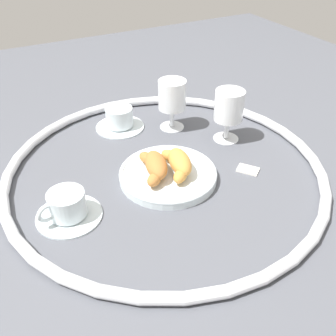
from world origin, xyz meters
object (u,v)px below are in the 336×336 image
coffee_cup_far (67,207)px  sugar_packet (248,169)px  pastry_plate (168,174)px  juice_glass_left (229,107)px  juice_glass_right (172,97)px  croissant_large (178,163)px  croissant_small (155,166)px  coffee_cup_near (119,119)px

coffee_cup_far → sugar_packet: (-0.04, -0.43, -0.02)m
pastry_plate → juice_glass_left: (0.08, -0.22, 0.08)m
coffee_cup_far → juice_glass_right: (0.23, -0.36, 0.07)m
pastry_plate → croissant_large: 0.04m
croissant_small → juice_glass_left: bearing=-73.2°
sugar_packet → croissant_small: bearing=34.7°
coffee_cup_far → sugar_packet: 0.43m
croissant_large → coffee_cup_near: bearing=6.5°
juice_glass_left → pastry_plate: bearing=110.7°
coffee_cup_near → juice_glass_left: juice_glass_left is taller
croissant_small → pastry_plate: bearing=-105.3°
pastry_plate → juice_glass_right: size_ratio=1.62×
pastry_plate → juice_glass_right: juice_glass_right is taller
coffee_cup_far → juice_glass_right: bearing=-57.9°
croissant_large → croissant_small: 0.06m
pastry_plate → sugar_packet: (-0.06, -0.18, -0.01)m
pastry_plate → sugar_packet: 0.20m
croissant_small → juice_glass_left: 0.27m
pastry_plate → croissant_small: size_ratio=1.71×
croissant_small → coffee_cup_far: bearing=97.7°
pastry_plate → croissant_small: 0.04m
pastry_plate → coffee_cup_near: size_ratio=1.67×
coffee_cup_near → coffee_cup_far: size_ratio=1.00×
croissant_large → coffee_cup_near: croissant_large is taller
pastry_plate → coffee_cup_near: (0.28, 0.01, 0.01)m
pastry_plate → coffee_cup_far: size_ratio=1.67×
croissant_large → coffee_cup_near: size_ratio=0.98×
juice_glass_left → sugar_packet: size_ratio=2.80×
croissant_small → juice_glass_left: size_ratio=0.95×
croissant_small → sugar_packet: bearing=-107.9°
coffee_cup_near → juice_glass_right: 0.16m
juice_glass_left → coffee_cup_far: bearing=102.7°
croissant_large → sugar_packet: size_ratio=2.68×
croissant_large → coffee_cup_far: (-0.01, 0.27, -0.02)m
juice_glass_right → sugar_packet: 0.29m
coffee_cup_far → sugar_packet: bearing=-95.5°
croissant_small → juice_glass_left: juice_glass_left is taller
pastry_plate → sugar_packet: size_ratio=4.54×
juice_glass_left → sugar_packet: juice_glass_left is taller
coffee_cup_far → coffee_cup_near: bearing=-38.2°
juice_glass_left → croissant_large: bearing=114.5°
croissant_large → juice_glass_left: juice_glass_left is taller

